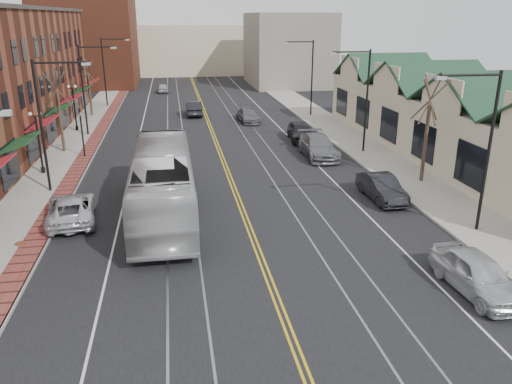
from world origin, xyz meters
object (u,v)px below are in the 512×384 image
object	(u,v)px
parked_suv	(71,209)
parked_car_a	(477,274)
parked_car_b	(382,188)
parked_car_c	(318,146)
parked_car_d	(301,131)
transit_bus	(163,183)

from	to	relation	value
parked_suv	parked_car_a	xyz separation A→B (m)	(17.33, -10.31, 0.07)
parked_car_b	parked_suv	bearing A→B (deg)	-179.88
parked_suv	parked_car_c	xyz separation A→B (m)	(16.80, 10.48, 0.13)
parked_car_b	parked_car_d	xyz separation A→B (m)	(-1.06, 15.57, 0.09)
parked_suv	parked_car_b	size ratio (longest dim) A/B	1.15
transit_bus	parked_car_a	distance (m)	16.26
parked_suv	parked_car_a	world-z (taller)	parked_car_a
parked_suv	parked_car_b	world-z (taller)	parked_car_b
parked_car_d	parked_suv	bearing A→B (deg)	-131.07
transit_bus	parked_car_a	size ratio (longest dim) A/B	2.87
transit_bus	parked_car_b	size ratio (longest dim) A/B	2.96
parked_suv	parked_car_c	world-z (taller)	parked_car_c
transit_bus	parked_suv	world-z (taller)	transit_bus
parked_car_c	transit_bus	bearing A→B (deg)	-137.77
transit_bus	parked_car_c	distance (m)	15.77
parked_car_c	parked_car_a	bearing A→B (deg)	-87.35
parked_car_a	parked_car_b	world-z (taller)	parked_car_a
parked_car_a	parked_car_d	xyz separation A→B (m)	(-0.53, 26.33, 0.04)
parked_car_b	transit_bus	bearing A→B (deg)	179.98
parked_suv	transit_bus	bearing A→B (deg)	174.27
parked_car_a	parked_car_c	distance (m)	20.80
parked_car_c	parked_car_d	size ratio (longest dim) A/B	1.19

